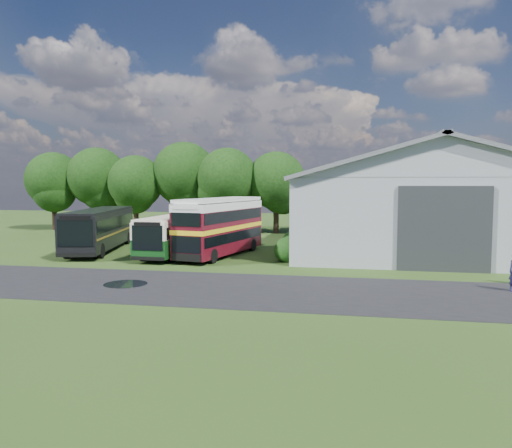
% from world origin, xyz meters
% --- Properties ---
extents(ground, '(120.00, 120.00, 0.00)m').
position_xyz_m(ground, '(0.00, 0.00, 0.00)').
color(ground, '#233E13').
rests_on(ground, ground).
extents(asphalt_road, '(60.00, 8.00, 0.02)m').
position_xyz_m(asphalt_road, '(3.00, -3.00, 0.00)').
color(asphalt_road, black).
rests_on(asphalt_road, ground).
extents(puddle, '(2.20, 2.20, 0.01)m').
position_xyz_m(puddle, '(-1.50, -3.00, 0.00)').
color(puddle, black).
rests_on(puddle, ground).
extents(storage_shed, '(18.80, 24.80, 8.15)m').
position_xyz_m(storage_shed, '(15.00, 15.98, 4.17)').
color(storage_shed, gray).
rests_on(storage_shed, ground).
extents(tree_far_left, '(6.12, 6.12, 8.64)m').
position_xyz_m(tree_far_left, '(-23.00, 24.00, 5.56)').
color(tree_far_left, black).
rests_on(tree_far_left, ground).
extents(tree_left_a, '(6.46, 6.46, 9.12)m').
position_xyz_m(tree_left_a, '(-18.00, 24.50, 5.87)').
color(tree_left_a, black).
rests_on(tree_left_a, ground).
extents(tree_left_b, '(5.78, 5.78, 8.16)m').
position_xyz_m(tree_left_b, '(-13.00, 23.50, 5.25)').
color(tree_left_b, black).
rests_on(tree_left_b, ground).
extents(tree_mid, '(6.80, 6.80, 9.60)m').
position_xyz_m(tree_mid, '(-8.00, 24.80, 6.18)').
color(tree_mid, black).
rests_on(tree_mid, ground).
extents(tree_right_a, '(6.26, 6.26, 8.83)m').
position_xyz_m(tree_right_a, '(-3.00, 23.80, 5.69)').
color(tree_right_a, black).
rests_on(tree_right_a, ground).
extents(tree_right_b, '(5.98, 5.98, 8.45)m').
position_xyz_m(tree_right_b, '(2.00, 24.60, 5.44)').
color(tree_right_b, black).
rests_on(tree_right_b, ground).
extents(shrub_front, '(1.70, 1.70, 1.70)m').
position_xyz_m(shrub_front, '(5.60, 6.00, 0.00)').
color(shrub_front, '#194714').
rests_on(shrub_front, ground).
extents(shrub_mid, '(1.60, 1.60, 1.60)m').
position_xyz_m(shrub_mid, '(5.60, 8.00, 0.00)').
color(shrub_mid, '#194714').
rests_on(shrub_mid, ground).
extents(shrub_back, '(1.80, 1.80, 1.80)m').
position_xyz_m(shrub_back, '(5.60, 10.00, 0.00)').
color(shrub_back, '#194714').
rests_on(shrub_back, ground).
extents(bus_green_single, '(2.67, 10.37, 2.84)m').
position_xyz_m(bus_green_single, '(-2.69, 8.03, 1.51)').
color(bus_green_single, black).
rests_on(bus_green_single, ground).
extents(bus_maroon_double, '(4.32, 9.85, 4.11)m').
position_xyz_m(bus_maroon_double, '(0.60, 7.77, 2.05)').
color(bus_maroon_double, black).
rests_on(bus_maroon_double, ground).
extents(bus_dark_single, '(5.19, 11.82, 3.18)m').
position_xyz_m(bus_dark_single, '(-9.20, 8.67, 1.69)').
color(bus_dark_single, black).
rests_on(bus_dark_single, ground).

